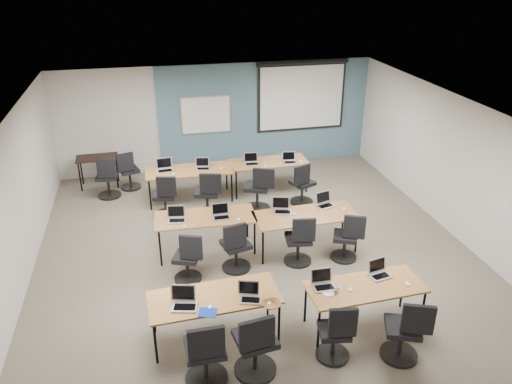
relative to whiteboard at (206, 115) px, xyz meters
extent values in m
cube|color=#6B6354|center=(0.30, -4.43, -1.45)|extent=(8.00, 9.00, 0.02)
cube|color=white|center=(0.30, -4.43, 1.25)|extent=(8.00, 9.00, 0.02)
cube|color=beige|center=(0.30, 0.07, -0.10)|extent=(8.00, 0.04, 2.70)
cube|color=beige|center=(0.30, -8.93, -0.10)|extent=(8.00, 0.04, 2.70)
cube|color=beige|center=(-3.70, -4.43, -0.10)|extent=(0.04, 9.00, 2.70)
cube|color=beige|center=(4.30, -4.43, -0.10)|extent=(0.04, 9.00, 2.70)
cube|color=#3D5977|center=(1.55, 0.04, -0.10)|extent=(5.50, 0.04, 2.70)
cube|color=#B7B8BC|center=(0.00, 0.00, 0.00)|extent=(1.28, 0.02, 0.98)
cube|color=white|center=(0.00, -0.01, 0.00)|extent=(1.20, 0.02, 0.90)
cube|color=black|center=(2.50, -0.02, 0.35)|extent=(2.32, 0.03, 1.82)
cube|color=white|center=(2.50, -0.03, 0.31)|extent=(2.20, 0.02, 1.62)
cylinder|color=black|center=(2.50, -0.03, 1.19)|extent=(2.40, 0.10, 0.10)
cube|color=#9B5D2D|center=(-0.79, -6.45, -0.73)|extent=(1.84, 0.77, 0.03)
cylinder|color=black|center=(-1.65, -6.77, -1.10)|extent=(0.04, 0.04, 0.70)
cylinder|color=black|center=(0.08, -6.77, -1.10)|extent=(0.04, 0.04, 0.70)
cylinder|color=black|center=(-1.65, -6.13, -1.10)|extent=(0.04, 0.04, 0.70)
cylinder|color=black|center=(0.08, -6.13, -1.10)|extent=(0.04, 0.04, 0.70)
cube|color=brown|center=(1.39, -6.70, -0.73)|extent=(1.71, 0.71, 0.03)
cylinder|color=black|center=(0.59, -6.99, -1.10)|extent=(0.04, 0.04, 0.70)
cylinder|color=black|center=(2.18, -6.99, -1.10)|extent=(0.04, 0.04, 0.70)
cylinder|color=black|center=(0.59, -6.40, -1.10)|extent=(0.04, 0.04, 0.70)
cylinder|color=black|center=(2.18, -6.40, -1.10)|extent=(0.04, 0.04, 0.70)
cube|color=brown|center=(-0.59, -4.05, -0.73)|extent=(1.84, 0.77, 0.03)
cylinder|color=black|center=(-1.45, -4.37, -1.10)|extent=(0.04, 0.04, 0.70)
cylinder|color=black|center=(0.27, -4.37, -1.10)|extent=(0.04, 0.04, 0.70)
cylinder|color=black|center=(-1.45, -3.72, -1.10)|extent=(0.04, 0.04, 0.70)
cylinder|color=black|center=(0.27, -3.72, -1.10)|extent=(0.04, 0.04, 0.70)
cube|color=#9D643B|center=(1.24, -4.39, -0.73)|extent=(1.92, 0.80, 0.03)
cylinder|color=black|center=(0.34, -4.73, -1.10)|extent=(0.04, 0.04, 0.70)
cylinder|color=black|center=(2.13, -4.73, -1.10)|extent=(0.04, 0.04, 0.70)
cylinder|color=black|center=(0.34, -4.05, -1.10)|extent=(0.04, 0.04, 0.70)
cylinder|color=black|center=(2.13, -4.05, -1.10)|extent=(0.04, 0.04, 0.70)
cube|color=olive|center=(-0.65, -1.75, -0.73)|extent=(1.93, 0.80, 0.03)
cylinder|color=black|center=(-1.55, -2.10, -1.10)|extent=(0.04, 0.04, 0.70)
cylinder|color=black|center=(0.26, -2.10, -1.10)|extent=(0.04, 0.04, 0.70)
cylinder|color=black|center=(-1.55, -1.41, -1.10)|extent=(0.04, 0.04, 0.70)
cylinder|color=black|center=(0.26, -1.41, -1.10)|extent=(0.04, 0.04, 0.70)
cube|color=brown|center=(1.22, -1.67, -0.73)|extent=(1.80, 0.75, 0.03)
cylinder|color=black|center=(0.38, -1.98, -1.10)|extent=(0.04, 0.04, 0.70)
cylinder|color=black|center=(2.06, -1.98, -1.10)|extent=(0.04, 0.04, 0.70)
cylinder|color=black|center=(0.38, -1.35, -1.10)|extent=(0.04, 0.04, 0.70)
cylinder|color=black|center=(2.06, -1.35, -1.10)|extent=(0.04, 0.04, 0.70)
cube|color=#B9BAC1|center=(-1.21, -6.60, -0.71)|extent=(0.34, 0.25, 0.02)
cube|color=black|center=(-1.21, -6.62, -0.70)|extent=(0.29, 0.15, 0.00)
cube|color=#B9BAC1|center=(-1.21, -6.46, -0.58)|extent=(0.34, 0.06, 0.24)
cube|color=black|center=(-1.21, -6.47, -0.58)|extent=(0.30, 0.05, 0.19)
ellipsoid|color=white|center=(-0.88, -6.68, -0.71)|extent=(0.06, 0.09, 0.03)
cylinder|color=black|center=(-1.03, -7.23, -1.42)|extent=(0.57, 0.57, 0.05)
cylinder|color=black|center=(-1.03, -7.23, -1.20)|extent=(0.06, 0.06, 0.50)
cube|color=black|center=(-1.03, -7.23, -0.91)|extent=(0.50, 0.50, 0.08)
cube|color=black|center=(-1.03, -7.45, -0.63)|extent=(0.46, 0.06, 0.44)
cube|color=silver|center=(-0.31, -6.65, -0.71)|extent=(0.30, 0.22, 0.02)
cube|color=black|center=(-0.31, -6.67, -0.70)|extent=(0.25, 0.13, 0.00)
cube|color=silver|center=(-0.31, -6.53, -0.59)|extent=(0.30, 0.06, 0.21)
cube|color=black|center=(-0.31, -6.54, -0.59)|extent=(0.26, 0.04, 0.17)
ellipsoid|color=white|center=(-0.07, -6.77, -0.71)|extent=(0.08, 0.11, 0.03)
cylinder|color=black|center=(-0.37, -7.22, -1.42)|extent=(0.58, 0.58, 0.05)
cylinder|color=black|center=(-0.37, -7.22, -1.20)|extent=(0.06, 0.06, 0.51)
cube|color=black|center=(-0.37, -7.22, -0.90)|extent=(0.51, 0.51, 0.08)
cube|color=black|center=(-0.40, -7.45, -0.62)|extent=(0.47, 0.06, 0.44)
cube|color=#AEADB7|center=(0.78, -6.60, -0.71)|extent=(0.31, 0.23, 0.02)
cube|color=black|center=(0.78, -6.62, -0.70)|extent=(0.27, 0.13, 0.00)
cube|color=#AEADB7|center=(0.78, -6.48, -0.59)|extent=(0.31, 0.06, 0.22)
cube|color=black|center=(0.78, -6.49, -0.59)|extent=(0.27, 0.04, 0.18)
ellipsoid|color=white|center=(1.13, -6.74, -0.71)|extent=(0.08, 0.10, 0.03)
cylinder|color=black|center=(0.74, -7.19, -1.42)|extent=(0.47, 0.47, 0.05)
cylinder|color=black|center=(0.74, -7.19, -1.24)|extent=(0.06, 0.06, 0.41)
cube|color=black|center=(0.74, -7.19, -1.00)|extent=(0.41, 0.41, 0.08)
cube|color=black|center=(0.77, -7.38, -0.72)|extent=(0.38, 0.06, 0.44)
cube|color=#B9B9C7|center=(1.70, -6.53, -0.71)|extent=(0.30, 0.22, 0.02)
cube|color=black|center=(1.70, -6.55, -0.70)|extent=(0.26, 0.13, 0.00)
cube|color=#B9B9C7|center=(1.70, -6.41, -0.59)|extent=(0.30, 0.06, 0.21)
cube|color=black|center=(1.70, -6.41, -0.59)|extent=(0.27, 0.04, 0.17)
ellipsoid|color=white|center=(2.00, -6.80, -0.71)|extent=(0.08, 0.11, 0.04)
cylinder|color=black|center=(1.64, -7.39, -1.42)|extent=(0.52, 0.52, 0.05)
cylinder|color=black|center=(1.64, -7.39, -1.22)|extent=(0.06, 0.06, 0.46)
cube|color=black|center=(1.64, -7.39, -0.95)|extent=(0.46, 0.46, 0.08)
cube|color=black|center=(1.72, -7.59, -0.67)|extent=(0.42, 0.06, 0.44)
cube|color=#BDBDBD|center=(-1.11, -4.11, -0.71)|extent=(0.32, 0.23, 0.02)
cube|color=black|center=(-1.11, -4.13, -0.70)|extent=(0.27, 0.14, 0.00)
cube|color=#BDBDBD|center=(-1.11, -3.98, -0.59)|extent=(0.32, 0.06, 0.22)
cube|color=black|center=(-1.11, -3.99, -0.59)|extent=(0.28, 0.04, 0.18)
ellipsoid|color=white|center=(-1.00, -4.34, -0.71)|extent=(0.05, 0.09, 0.03)
cylinder|color=black|center=(-1.03, -4.90, -1.42)|extent=(0.47, 0.47, 0.05)
cylinder|color=black|center=(-1.03, -4.90, -1.24)|extent=(0.06, 0.06, 0.42)
cube|color=black|center=(-1.03, -4.90, -0.99)|extent=(0.42, 0.42, 0.08)
cube|color=black|center=(-0.97, -5.08, -0.71)|extent=(0.38, 0.06, 0.44)
cube|color=silver|center=(-0.31, -4.17, -0.71)|extent=(0.31, 0.23, 0.02)
cube|color=black|center=(-0.31, -4.19, -0.70)|extent=(0.27, 0.13, 0.00)
cube|color=silver|center=(-0.31, -4.05, -0.59)|extent=(0.31, 0.06, 0.22)
cube|color=black|center=(-0.31, -4.06, -0.59)|extent=(0.28, 0.04, 0.18)
ellipsoid|color=white|center=(-0.02, -4.30, -0.71)|extent=(0.09, 0.12, 0.04)
cylinder|color=black|center=(-0.16, -4.75, -1.42)|extent=(0.51, 0.51, 0.05)
cylinder|color=black|center=(-0.16, -4.75, -1.22)|extent=(0.06, 0.06, 0.45)
cube|color=black|center=(-0.16, -4.75, -0.96)|extent=(0.45, 0.45, 0.08)
cube|color=black|center=(-0.21, -4.95, -0.68)|extent=(0.41, 0.06, 0.44)
cube|color=silver|center=(0.84, -4.21, -0.71)|extent=(0.33, 0.24, 0.02)
cube|color=black|center=(0.84, -4.23, -0.70)|extent=(0.28, 0.14, 0.00)
cube|color=silver|center=(0.84, -4.08, -0.58)|extent=(0.33, 0.06, 0.23)
cube|color=black|center=(0.84, -4.08, -0.58)|extent=(0.29, 0.04, 0.19)
ellipsoid|color=white|center=(1.03, -4.33, -0.71)|extent=(0.10, 0.12, 0.04)
cylinder|color=black|center=(0.97, -4.80, -1.42)|extent=(0.50, 0.50, 0.05)
cylinder|color=black|center=(0.97, -4.80, -1.23)|extent=(0.06, 0.06, 0.45)
cube|color=black|center=(0.97, -4.80, -0.96)|extent=(0.45, 0.45, 0.08)
cube|color=black|center=(1.00, -5.00, -0.68)|extent=(0.41, 0.06, 0.44)
cube|color=#AFAFB0|center=(1.70, -4.15, -0.71)|extent=(0.33, 0.24, 0.02)
cube|color=black|center=(1.70, -4.17, -0.70)|extent=(0.28, 0.14, 0.00)
cube|color=#AFAFB0|center=(1.70, -4.02, -0.58)|extent=(0.33, 0.06, 0.23)
cube|color=black|center=(1.70, -4.03, -0.58)|extent=(0.29, 0.04, 0.19)
ellipsoid|color=white|center=(2.01, -4.35, -0.71)|extent=(0.06, 0.10, 0.03)
cylinder|color=black|center=(1.84, -4.88, -1.42)|extent=(0.48, 0.48, 0.05)
cylinder|color=black|center=(1.84, -4.88, -1.24)|extent=(0.06, 0.06, 0.42)
cube|color=black|center=(1.84, -4.88, -0.99)|extent=(0.42, 0.42, 0.08)
cube|color=black|center=(1.92, -5.05, -0.71)|extent=(0.39, 0.06, 0.44)
cube|color=#A7A7AC|center=(-1.18, -1.71, -0.71)|extent=(0.35, 0.26, 0.02)
cube|color=black|center=(-1.18, -1.73, -0.70)|extent=(0.30, 0.15, 0.00)
cube|color=#A7A7AC|center=(-1.18, -1.58, -0.58)|extent=(0.35, 0.06, 0.24)
cube|color=black|center=(-1.18, -1.58, -0.58)|extent=(0.31, 0.05, 0.20)
ellipsoid|color=white|center=(-1.00, -1.93, -0.71)|extent=(0.07, 0.09, 0.03)
cylinder|color=black|center=(-1.25, -2.43, -1.42)|extent=(0.50, 0.50, 0.05)
cylinder|color=black|center=(-1.25, -2.43, -1.23)|extent=(0.06, 0.06, 0.44)
cube|color=black|center=(-1.25, -2.43, -0.97)|extent=(0.44, 0.44, 0.08)
cube|color=black|center=(-1.20, -2.63, -0.69)|extent=(0.40, 0.06, 0.44)
cube|color=silver|center=(-0.33, -1.78, -0.71)|extent=(0.31, 0.22, 0.02)
cube|color=black|center=(-0.33, -1.80, -0.70)|extent=(0.26, 0.13, 0.00)
cube|color=silver|center=(-0.33, -1.66, -0.59)|extent=(0.31, 0.06, 0.21)
cube|color=black|center=(-0.33, -1.67, -0.59)|extent=(0.27, 0.04, 0.17)
ellipsoid|color=white|center=(0.06, -1.85, -0.71)|extent=(0.08, 0.10, 0.03)
cylinder|color=black|center=(-0.37, -2.58, -1.42)|extent=(0.56, 0.56, 0.05)
cylinder|color=black|center=(-0.37, -2.58, -1.20)|extent=(0.06, 0.06, 0.49)
cube|color=black|center=(-0.37, -2.58, -0.92)|extent=(0.49, 0.49, 0.08)
cube|color=black|center=(-0.31, -2.79, -0.64)|extent=(0.45, 0.06, 0.44)
cube|color=#B4B4B4|center=(0.80, -1.75, -0.71)|extent=(0.32, 0.23, 0.02)
cube|color=black|center=(0.80, -1.77, -0.70)|extent=(0.27, 0.14, 0.00)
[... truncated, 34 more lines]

